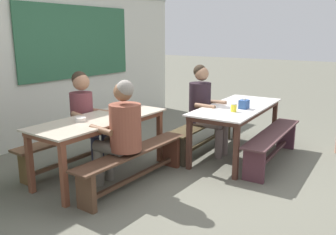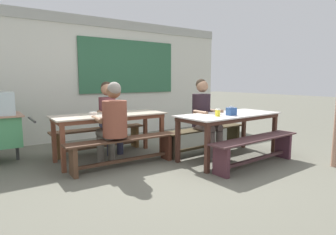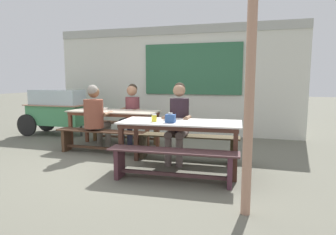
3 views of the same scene
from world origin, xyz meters
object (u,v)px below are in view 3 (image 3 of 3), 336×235
at_px(person_center_facing, 131,110).
at_px(condiment_jar, 154,118).
at_px(tissue_box, 170,118).
at_px(soup_bowl, 105,109).
at_px(bench_far_front, 101,138).
at_px(dining_table_near, 180,126).
at_px(person_left_back_turned, 96,115).
at_px(bench_near_back, 186,144).
at_px(bench_near_front, 172,161).
at_px(dining_table_far, 114,114).
at_px(person_right_near_table, 178,118).
at_px(bench_far_back, 126,128).
at_px(food_cart, 57,109).
at_px(wooden_support_post, 250,86).

relative_size(person_center_facing, condiment_jar, 11.35).
xyz_separation_m(person_center_facing, tissue_box, (1.34, -1.65, 0.08)).
distance_m(person_center_facing, soup_bowl, 0.56).
bearing_deg(tissue_box, bench_far_front, 156.11).
relative_size(dining_table_near, person_left_back_turned, 1.44).
relative_size(bench_near_back, person_center_facing, 1.40).
distance_m(bench_near_front, condiment_jar, 0.76).
distance_m(bench_far_front, bench_near_back, 1.58).
xyz_separation_m(bench_far_front, condiment_jar, (1.25, -0.64, 0.50)).
bearing_deg(tissue_box, dining_table_far, 141.62).
height_order(bench_far_front, bench_near_back, same).
xyz_separation_m(person_center_facing, person_right_near_table, (1.30, -1.05, 0.01)).
relative_size(bench_far_back, tissue_box, 11.68).
relative_size(bench_near_front, person_center_facing, 1.40).
relative_size(dining_table_near, bench_far_front, 1.05).
height_order(person_center_facing, condiment_jar, person_center_facing).
bearing_deg(food_cart, tissue_box, -29.87).
bearing_deg(wooden_support_post, bench_far_back, 133.21).
bearing_deg(person_right_near_table, person_left_back_turned, 175.08).
bearing_deg(person_right_near_table, wooden_support_post, -55.38).
distance_m(person_left_back_turned, condiment_jar, 1.55).
bearing_deg(bench_far_front, person_center_facing, 80.29).
xyz_separation_m(dining_table_near, person_right_near_table, (-0.15, 0.45, 0.06)).
height_order(dining_table_far, bench_near_front, dining_table_far).
bearing_deg(bench_far_front, soup_bowl, 112.27).
distance_m(bench_near_back, food_cart, 3.75).
height_order(bench_near_front, food_cart, food_cart).
bearing_deg(bench_far_back, wooden_support_post, -46.79).
relative_size(person_right_near_table, wooden_support_post, 0.50).
distance_m(dining_table_near, soup_bowl, 2.17).
distance_m(food_cart, tissue_box, 3.95).
distance_m(bench_far_back, bench_near_front, 2.66).
bearing_deg(condiment_jar, wooden_support_post, -38.64).
bearing_deg(wooden_support_post, person_right_near_table, 124.62).
xyz_separation_m(person_right_near_table, soup_bowl, (-1.71, 0.67, 0.04)).
relative_size(dining_table_near, bench_far_back, 1.09).
height_order(bench_far_front, tissue_box, tissue_box).
bearing_deg(dining_table_near, wooden_support_post, -50.44).
relative_size(bench_far_back, person_right_near_table, 1.28).
xyz_separation_m(dining_table_near, soup_bowl, (-1.86, 1.12, 0.09)).
bearing_deg(bench_near_back, dining_table_far, 161.77).
relative_size(person_right_near_table, tissue_box, 9.13).
distance_m(bench_near_back, person_right_near_table, 0.46).
height_order(dining_table_near, bench_far_front, dining_table_near).
bearing_deg(food_cart, person_right_near_table, -22.08).
bearing_deg(person_right_near_table, bench_near_back, 33.52).
height_order(dining_table_far, tissue_box, tissue_box).
distance_m(person_left_back_turned, soup_bowl, 0.55).
xyz_separation_m(dining_table_near, person_left_back_turned, (-1.75, 0.58, 0.04)).
relative_size(bench_near_back, condiment_jar, 15.90).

